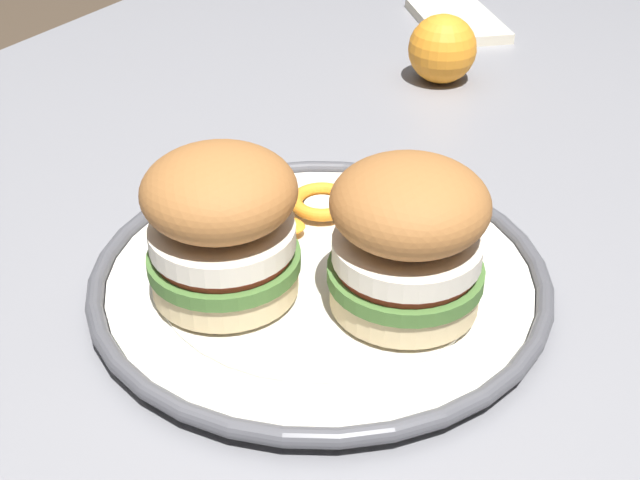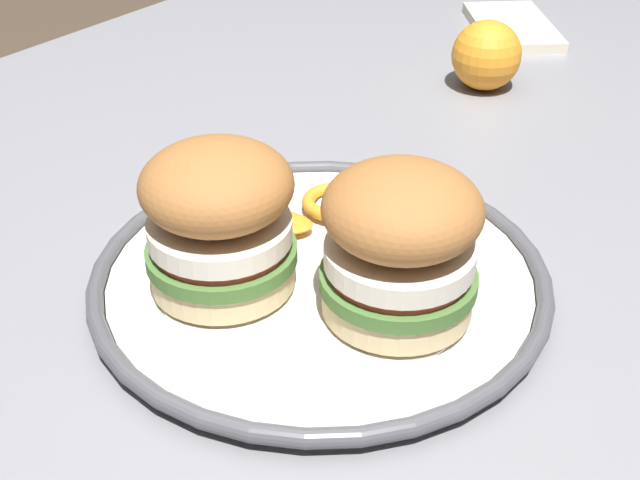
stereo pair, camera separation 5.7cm
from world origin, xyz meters
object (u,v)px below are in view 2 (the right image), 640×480
(sandwich_half_left, at_px, (400,242))
(whole_orange, at_px, (486,55))
(dining_table, at_px, (355,328))
(sandwich_half_right, at_px, (219,217))
(dinner_plate, at_px, (320,277))

(sandwich_half_left, relative_size, whole_orange, 1.80)
(dining_table, bearing_deg, whole_orange, -169.68)
(whole_orange, bearing_deg, sandwich_half_left, 19.74)
(sandwich_half_right, xyz_separation_m, whole_orange, (-0.43, -0.03, -0.03))
(sandwich_half_left, bearing_deg, dining_table, -132.66)
(dining_table, relative_size, sandwich_half_right, 11.16)
(dining_table, bearing_deg, sandwich_half_left, 47.34)
(dining_table, height_order, sandwich_half_right, sandwich_half_right)
(sandwich_half_right, bearing_deg, dinner_plate, 141.05)
(dinner_plate, height_order, sandwich_half_left, sandwich_half_left)
(dining_table, bearing_deg, dinner_plate, 13.14)
(dinner_plate, distance_m, whole_orange, 0.39)
(whole_orange, bearing_deg, sandwich_half_right, 4.12)
(dinner_plate, distance_m, sandwich_half_right, 0.09)
(dining_table, distance_m, sandwich_half_left, 0.19)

